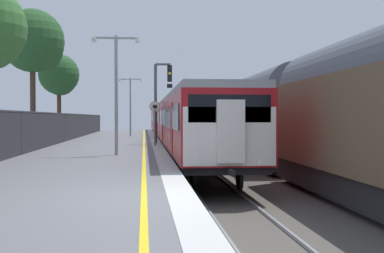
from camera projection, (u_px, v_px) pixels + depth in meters
ground at (293, 225)px, 10.16m from camera, size 17.40×110.00×1.21m
commuter_train_at_platform at (172, 121)px, 43.93m from camera, size 2.83×59.87×3.81m
freight_train_adjacent_track at (302, 114)px, 20.67m from camera, size 2.60×26.95×4.92m
signal_gantry at (160, 93)px, 30.41m from camera, size 1.10×0.24×4.83m
speed_limit_sign at (155, 117)px, 27.56m from camera, size 0.59×0.08×2.45m
platform_lamp_mid at (116, 84)px, 20.89m from camera, size 2.00×0.20×4.95m
platform_lamp_far at (130, 101)px, 42.48m from camera, size 2.00×0.20×4.89m
background_tree_right at (59, 76)px, 38.99m from camera, size 3.13×3.13×6.47m
background_tree_back at (35, 43)px, 31.70m from camera, size 3.97×3.97×8.37m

